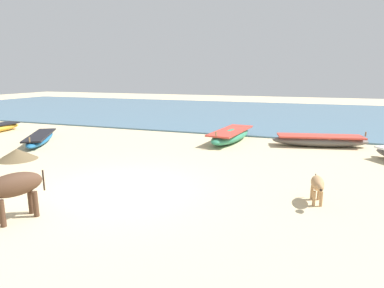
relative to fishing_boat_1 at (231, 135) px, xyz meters
The scene contains 8 objects.
ground 7.51m from the fishing_boat_1, 100.34° to the right, with size 80.00×80.00×0.00m, color beige.
sea_water 11.45m from the fishing_boat_1, 96.76° to the left, with size 60.00×20.00×0.08m, color slate.
fishing_boat_1 is the anchor object (origin of this frame).
fishing_boat_2 3.88m from the fishing_boat_1, ahead, with size 4.13×1.79×0.68m.
fishing_boat_4 8.73m from the fishing_boat_1, 158.12° to the right, with size 2.68×3.65×0.59m.
cow_adult_dark 10.12m from the fishing_boat_1, 103.92° to the right, with size 0.90×1.55×1.04m.
calf_near_tan 7.57m from the fishing_boat_1, 61.16° to the right, with size 0.37×1.02×0.66m.
debris_pile_0 8.87m from the fishing_boat_1, 138.39° to the right, with size 1.40×1.40×0.41m, color brown.
Camera 1 is at (4.66, -7.28, 3.07)m, focal length 30.54 mm.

